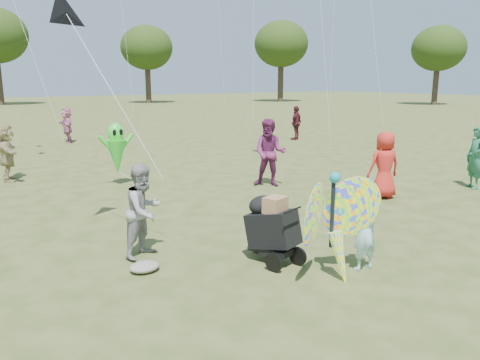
# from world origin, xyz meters

# --- Properties ---
(ground) EXTENTS (160.00, 160.00, 0.00)m
(ground) POSITION_xyz_m (0.00, 0.00, 0.00)
(ground) COLOR #51592B
(ground) RESTS_ON ground
(child_girl) EXTENTS (0.47, 0.33, 1.22)m
(child_girl) POSITION_xyz_m (0.58, -0.80, 0.61)
(child_girl) COLOR #ADE8F6
(child_girl) RESTS_ON ground
(adult_man) EXTENTS (0.94, 0.88, 1.56)m
(adult_man) POSITION_xyz_m (-2.03, 1.61, 0.78)
(adult_man) COLOR gray
(adult_man) RESTS_ON ground
(grey_bag) EXTENTS (0.47, 0.38, 0.15)m
(grey_bag) POSITION_xyz_m (-2.30, 0.98, 0.07)
(grey_bag) COLOR gray
(grey_bag) RESTS_ON ground
(crowd_a) EXTENTS (0.93, 0.74, 1.66)m
(crowd_a) POSITION_xyz_m (4.41, 2.05, 0.83)
(crowd_a) COLOR red
(crowd_a) RESTS_ON ground
(crowd_d) EXTENTS (0.65, 1.58, 1.65)m
(crowd_d) POSITION_xyz_m (-3.09, 9.39, 0.83)
(crowd_d) COLOR tan
(crowd_d) RESTS_ON ground
(crowd_e) EXTENTS (1.13, 1.13, 1.85)m
(crowd_e) POSITION_xyz_m (2.84, 4.66, 0.93)
(crowd_e) COLOR #702557
(crowd_e) RESTS_ON ground
(crowd_f) EXTENTS (0.63, 0.73, 1.68)m
(crowd_f) POSITION_xyz_m (7.31, 1.42, 0.84)
(crowd_f) COLOR #266749
(crowd_f) RESTS_ON ground
(crowd_h) EXTENTS (1.04, 0.78, 1.64)m
(crowd_h) POSITION_xyz_m (10.00, 12.08, 0.82)
(crowd_h) COLOR #491820
(crowd_h) RESTS_ON ground
(crowd_j) EXTENTS (0.50, 1.51, 1.62)m
(crowd_j) POSITION_xyz_m (0.44, 17.20, 0.81)
(crowd_j) COLOR #C16E96
(crowd_j) RESTS_ON ground
(jogging_stroller) EXTENTS (0.70, 1.12, 1.09)m
(jogging_stroller) POSITION_xyz_m (-0.40, 0.27, 0.61)
(jogging_stroller) COLOR black
(jogging_stroller) RESTS_ON ground
(butterfly_kite) EXTENTS (1.74, 0.75, 1.82)m
(butterfly_kite) POSITION_xyz_m (-0.06, -0.81, 0.83)
(butterfly_kite) COLOR #E32358
(butterfly_kite) RESTS_ON ground
(delta_kite_rig) EXTENTS (1.53, 1.62, 3.15)m
(delta_kite_rig) POSITION_xyz_m (-2.69, 2.99, 3.97)
(delta_kite_rig) COLOR black
(delta_kite_rig) RESTS_ON ground
(alien_kite) EXTENTS (1.12, 0.69, 1.74)m
(alien_kite) POSITION_xyz_m (-0.64, 7.03, 0.97)
(alien_kite) COLOR #36DB33
(alien_kite) RESTS_ON ground
(tree_line) EXTENTS (91.78, 33.60, 10.79)m
(tree_line) POSITION_xyz_m (3.67, 44.99, 6.86)
(tree_line) COLOR #3A2D21
(tree_line) RESTS_ON ground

